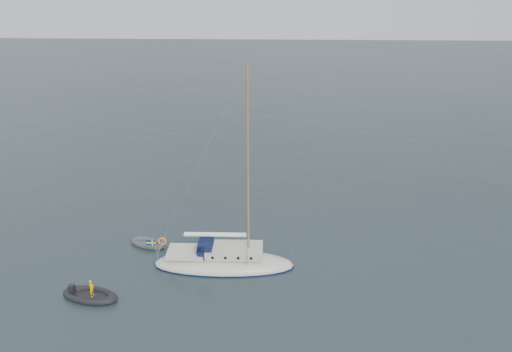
{
  "coord_description": "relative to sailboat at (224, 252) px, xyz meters",
  "views": [
    {
      "loc": [
        1.72,
        -30.49,
        16.74
      ],
      "look_at": [
        0.09,
        0.0,
        5.24
      ],
      "focal_mm": 35.0,
      "sensor_mm": 36.0,
      "label": 1
    }
  ],
  "objects": [
    {
      "name": "sailboat",
      "position": [
        0.0,
        0.0,
        0.0
      ],
      "size": [
        9.41,
        2.82,
        13.41
      ],
      "rotation": [
        0.0,
        0.0,
        0.02
      ],
      "color": "beige",
      "rests_on": "ground"
    },
    {
      "name": "rib",
      "position": [
        -7.32,
        -3.91,
        -0.81
      ],
      "size": [
        3.45,
        1.57,
        1.23
      ],
      "rotation": [
        0.0,
        0.0,
        -0.21
      ],
      "color": "black",
      "rests_on": "ground"
    },
    {
      "name": "dinghy",
      "position": [
        -5.61,
        2.51,
        -0.84
      ],
      "size": [
        2.74,
        1.24,
        0.39
      ],
      "rotation": [
        0.0,
        0.0,
        -0.38
      ],
      "color": "#454549",
      "rests_on": "ground"
    },
    {
      "name": "ground",
      "position": [
        1.83,
        2.7,
        -1.01
      ],
      "size": [
        300.0,
        300.0,
        0.0
      ],
      "primitive_type": "plane",
      "color": "black",
      "rests_on": "ground"
    }
  ]
}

